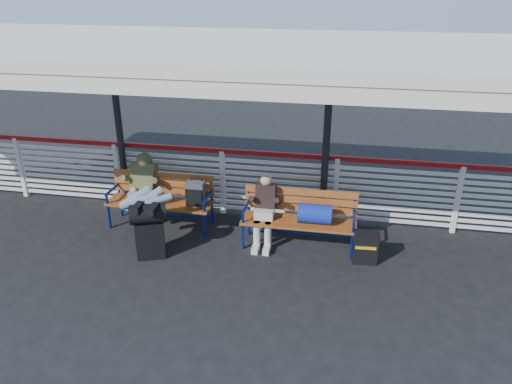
% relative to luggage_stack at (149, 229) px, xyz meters
% --- Properties ---
extents(ground, '(60.00, 60.00, 0.00)m').
position_rel_luggage_stack_xyz_m(ground, '(0.73, -0.21, -0.48)').
color(ground, black).
rests_on(ground, ground).
extents(fence, '(12.08, 0.08, 1.24)m').
position_rel_luggage_stack_xyz_m(fence, '(0.73, 1.69, 0.18)').
color(fence, silver).
rests_on(fence, ground).
extents(canopy, '(12.60, 3.60, 3.16)m').
position_rel_luggage_stack_xyz_m(canopy, '(0.73, 0.66, 2.56)').
color(canopy, silver).
rests_on(canopy, ground).
extents(luggage_stack, '(0.61, 0.47, 0.89)m').
position_rel_luggage_stack_xyz_m(luggage_stack, '(0.00, 0.00, 0.00)').
color(luggage_stack, black).
rests_on(luggage_stack, ground).
extents(bench_left, '(1.80, 0.56, 0.92)m').
position_rel_luggage_stack_xyz_m(bench_left, '(-0.04, 1.04, 0.10)').
color(bench_left, '#AF5621').
rests_on(bench_left, ground).
extents(bench_right, '(1.80, 0.56, 0.92)m').
position_rel_luggage_stack_xyz_m(bench_right, '(2.31, 0.76, 0.10)').
color(bench_right, '#AF5621').
rests_on(bench_right, ground).
extents(traveler_man, '(0.93, 1.64, 0.77)m').
position_rel_luggage_stack_xyz_m(traveler_man, '(-0.35, 0.69, 0.24)').
color(traveler_man, '#7E93AA').
rests_on(traveler_man, ground).
extents(companion_person, '(0.32, 0.66, 1.15)m').
position_rel_luggage_stack_xyz_m(companion_person, '(1.65, 0.74, 0.11)').
color(companion_person, beige).
rests_on(companion_person, ground).
extents(suitcase_side, '(0.38, 0.24, 0.51)m').
position_rel_luggage_stack_xyz_m(suitcase_side, '(3.25, 0.45, -0.23)').
color(suitcase_side, black).
rests_on(suitcase_side, ground).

